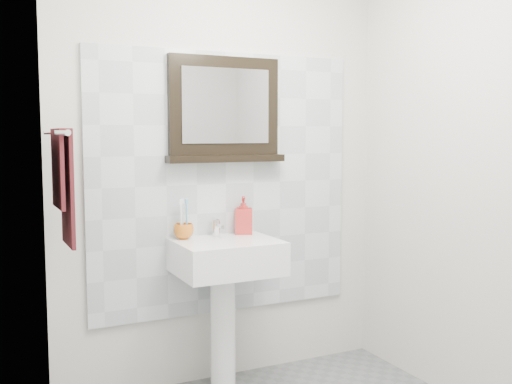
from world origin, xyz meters
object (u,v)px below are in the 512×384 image
toothbrush_cup (184,231)px  soap_dispenser (243,215)px  pedestal_sink (226,273)px  hand_towel (63,178)px  framed_mirror (224,112)px

toothbrush_cup → soap_dispenser: 0.38m
pedestal_sink → hand_towel: hand_towel is taller
hand_towel → framed_mirror: bearing=15.3°
toothbrush_cup → soap_dispenser: (0.37, 0.02, 0.07)m
toothbrush_cup → pedestal_sink: bearing=-33.7°
hand_towel → pedestal_sink: bearing=4.5°
toothbrush_cup → soap_dispenser: size_ratio=0.49×
framed_mirror → hand_towel: framed_mirror is taller
soap_dispenser → framed_mirror: (-0.10, 0.04, 0.59)m
pedestal_sink → hand_towel: size_ratio=1.75×
soap_dispenser → pedestal_sink: bearing=-117.0°
soap_dispenser → hand_towel: size_ratio=0.40×
framed_mirror → hand_towel: (-0.93, -0.25, -0.33)m
pedestal_sink → toothbrush_cup: 0.33m
toothbrush_cup → soap_dispenser: bearing=2.5°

